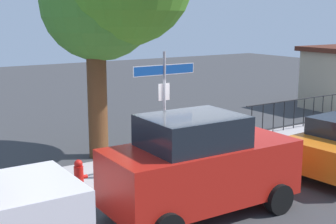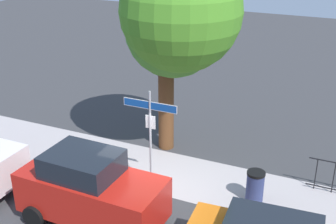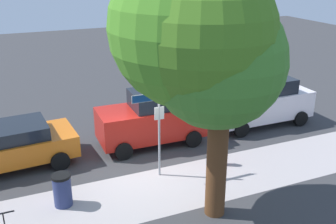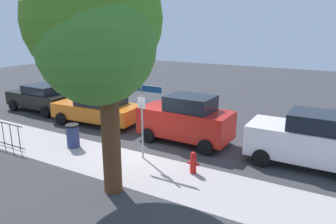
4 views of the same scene
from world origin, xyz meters
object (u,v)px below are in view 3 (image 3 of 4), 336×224
at_px(car_red, 152,118).
at_px(fire_hydrant, 222,155).
at_px(street_sign, 159,113).
at_px(car_orange, 8,146).
at_px(car_white, 261,101).
at_px(trash_bin, 62,190).
at_px(shade_tree, 201,39).

distance_m(car_red, fire_hydrant, 3.07).
xyz_separation_m(street_sign, car_orange, (4.49, -2.51, -1.41)).
bearing_deg(car_red, street_sign, 75.25).
height_order(car_white, fire_hydrant, car_white).
xyz_separation_m(car_red, car_orange, (5.16, -0.16, -0.25)).
height_order(car_white, car_red, car_red).
bearing_deg(street_sign, fire_hydrant, 174.93).
distance_m(street_sign, trash_bin, 3.66).
distance_m(street_sign, shade_tree, 3.64).
relative_size(shade_tree, fire_hydrant, 9.10).
bearing_deg(fire_hydrant, shade_tree, 46.37).
relative_size(car_red, trash_bin, 4.12).
relative_size(street_sign, car_orange, 0.68).
distance_m(car_red, car_orange, 5.16).
bearing_deg(car_red, car_orange, -0.80).
bearing_deg(car_red, shade_tree, 84.31).
xyz_separation_m(car_orange, trash_bin, (-1.30, 3.01, -0.30)).
xyz_separation_m(street_sign, car_white, (-5.65, -2.44, -1.20)).
height_order(car_orange, fire_hydrant, car_orange).
bearing_deg(street_sign, car_white, -156.67).
relative_size(fire_hydrant, trash_bin, 0.80).
xyz_separation_m(car_orange, fire_hydrant, (-6.73, 2.71, -0.41)).
height_order(car_white, trash_bin, car_white).
distance_m(street_sign, car_white, 6.27).
distance_m(street_sign, fire_hydrant, 2.89).
relative_size(car_white, car_orange, 0.93).
bearing_deg(trash_bin, street_sign, -171.13).
distance_m(car_white, fire_hydrant, 4.36).
xyz_separation_m(fire_hydrant, trash_bin, (5.43, 0.30, 0.11)).
xyz_separation_m(shade_tree, car_white, (-5.55, -4.88, -3.90)).
relative_size(shade_tree, trash_bin, 7.24).
distance_m(shade_tree, car_red, 6.18).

